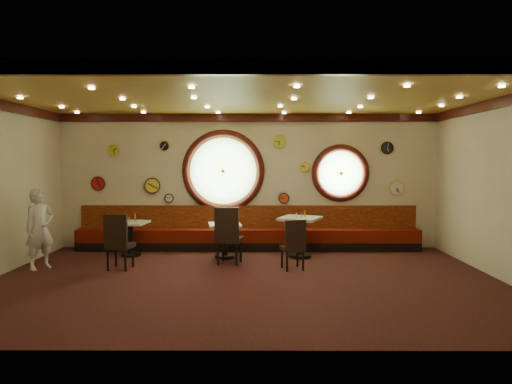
% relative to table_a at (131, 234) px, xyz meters
% --- Properties ---
extents(floor, '(9.00, 6.00, 0.00)m').
position_rel_table_a_xyz_m(floor, '(2.57, -2.00, -0.48)').
color(floor, black).
rests_on(floor, ground).
extents(ceiling, '(9.00, 6.00, 0.02)m').
position_rel_table_a_xyz_m(ceiling, '(2.57, -2.00, 2.72)').
color(ceiling, gold).
rests_on(ceiling, wall_back).
extents(wall_back, '(9.00, 0.02, 3.20)m').
position_rel_table_a_xyz_m(wall_back, '(2.57, 1.00, 1.12)').
color(wall_back, beige).
rests_on(wall_back, floor).
extents(wall_front, '(9.00, 0.02, 3.20)m').
position_rel_table_a_xyz_m(wall_front, '(2.57, -5.00, 1.12)').
color(wall_front, beige).
rests_on(wall_front, floor).
extents(wall_right, '(0.02, 6.00, 3.20)m').
position_rel_table_a_xyz_m(wall_right, '(7.07, -2.00, 1.12)').
color(wall_right, beige).
rests_on(wall_right, floor).
extents(molding_back, '(9.00, 0.10, 0.18)m').
position_rel_table_a_xyz_m(molding_back, '(2.57, 0.95, 2.63)').
color(molding_back, '#360E09').
rests_on(molding_back, wall_back).
extents(molding_front, '(9.00, 0.10, 0.18)m').
position_rel_table_a_xyz_m(molding_front, '(2.57, -4.95, 2.63)').
color(molding_front, '#360E09').
rests_on(molding_front, wall_back).
extents(molding_right, '(0.10, 6.00, 0.18)m').
position_rel_table_a_xyz_m(molding_right, '(7.02, -2.00, 2.63)').
color(molding_right, '#360E09').
rests_on(molding_right, wall_back).
extents(banquette_base, '(8.00, 0.55, 0.20)m').
position_rel_table_a_xyz_m(banquette_base, '(2.57, 0.72, -0.38)').
color(banquette_base, black).
rests_on(banquette_base, floor).
extents(banquette_seat, '(8.00, 0.55, 0.30)m').
position_rel_table_a_xyz_m(banquette_seat, '(2.57, 0.72, -0.13)').
color(banquette_seat, '#551007').
rests_on(banquette_seat, banquette_base).
extents(banquette_back, '(8.00, 0.10, 0.55)m').
position_rel_table_a_xyz_m(banquette_back, '(2.57, 0.94, 0.27)').
color(banquette_back, '#5B0708').
rests_on(banquette_back, wall_back).
extents(porthole_left_glass, '(1.66, 0.02, 1.66)m').
position_rel_table_a_xyz_m(porthole_left_glass, '(1.97, 0.99, 1.37)').
color(porthole_left_glass, '#8EC274').
rests_on(porthole_left_glass, wall_back).
extents(porthole_left_frame, '(1.98, 0.18, 1.98)m').
position_rel_table_a_xyz_m(porthole_left_frame, '(1.97, 0.98, 1.37)').
color(porthole_left_frame, '#360E09').
rests_on(porthole_left_frame, wall_back).
extents(porthole_left_ring, '(1.61, 0.03, 1.61)m').
position_rel_table_a_xyz_m(porthole_left_ring, '(1.97, 0.95, 1.37)').
color(porthole_left_ring, yellow).
rests_on(porthole_left_ring, wall_back).
extents(porthole_right_glass, '(1.10, 0.02, 1.10)m').
position_rel_table_a_xyz_m(porthole_right_glass, '(4.77, 0.99, 1.32)').
color(porthole_right_glass, '#8EC274').
rests_on(porthole_right_glass, wall_back).
extents(porthole_right_frame, '(1.38, 0.18, 1.38)m').
position_rel_table_a_xyz_m(porthole_right_frame, '(4.77, 0.98, 1.32)').
color(porthole_right_frame, '#360E09').
rests_on(porthole_right_frame, wall_back).
extents(porthole_right_ring, '(1.09, 0.03, 1.09)m').
position_rel_table_a_xyz_m(porthole_right_ring, '(4.77, 0.95, 1.32)').
color(porthole_right_ring, yellow).
rests_on(porthole_right_ring, wall_back).
extents(wall_clock_0, '(0.24, 0.03, 0.24)m').
position_rel_table_a_xyz_m(wall_clock_0, '(3.42, 0.96, 0.72)').
color(wall_clock_0, '#DA4519').
rests_on(wall_clock_0, wall_back).
extents(wall_clock_1, '(0.20, 0.03, 0.20)m').
position_rel_table_a_xyz_m(wall_clock_1, '(0.67, 0.96, 0.72)').
color(wall_clock_1, silver).
rests_on(wall_clock_1, wall_back).
extents(wall_clock_2, '(0.30, 0.03, 0.30)m').
position_rel_table_a_xyz_m(wall_clock_2, '(3.32, 0.96, 2.07)').
color(wall_clock_2, '#A2C23C').
rests_on(wall_clock_2, wall_back).
extents(wall_clock_3, '(0.24, 0.03, 0.24)m').
position_rel_table_a_xyz_m(wall_clock_3, '(0.57, 0.96, 1.97)').
color(wall_clock_3, black).
rests_on(wall_clock_3, wall_back).
extents(wall_clock_4, '(0.32, 0.03, 0.32)m').
position_rel_table_a_xyz_m(wall_clock_4, '(-1.03, 0.96, 1.07)').
color(wall_clock_4, '#B41312').
rests_on(wall_clock_4, wall_back).
extents(wall_clock_5, '(0.28, 0.03, 0.28)m').
position_rel_table_a_xyz_m(wall_clock_5, '(5.87, 0.96, 1.92)').
color(wall_clock_5, black).
rests_on(wall_clock_5, wall_back).
extents(wall_clock_6, '(0.34, 0.03, 0.34)m').
position_rel_table_a_xyz_m(wall_clock_6, '(6.12, 0.96, 0.97)').
color(wall_clock_6, silver).
rests_on(wall_clock_6, wall_back).
extents(wall_clock_7, '(0.26, 0.03, 0.26)m').
position_rel_table_a_xyz_m(wall_clock_7, '(-0.63, 0.96, 1.87)').
color(wall_clock_7, '#B5D32A').
rests_on(wall_clock_7, wall_back).
extents(wall_clock_8, '(0.36, 0.03, 0.36)m').
position_rel_table_a_xyz_m(wall_clock_8, '(0.27, 0.96, 1.02)').
color(wall_clock_8, yellow).
rests_on(wall_clock_8, wall_back).
extents(wall_clock_9, '(0.22, 0.03, 0.22)m').
position_rel_table_a_xyz_m(wall_clock_9, '(3.92, 0.96, 1.47)').
color(wall_clock_9, '#DAC848').
rests_on(wall_clock_9, wall_back).
extents(table_a, '(0.76, 0.76, 0.76)m').
position_rel_table_a_xyz_m(table_a, '(0.00, 0.00, 0.00)').
color(table_a, black).
rests_on(table_a, floor).
extents(table_b, '(0.77, 0.77, 0.74)m').
position_rel_table_a_xyz_m(table_b, '(2.09, -0.16, -0.01)').
color(table_b, black).
rests_on(table_b, floor).
extents(table_c, '(1.05, 1.05, 0.88)m').
position_rel_table_a_xyz_m(table_c, '(3.71, -0.13, 0.07)').
color(table_c, black).
rests_on(table_c, floor).
extents(chair_a, '(0.51, 0.51, 0.67)m').
position_rel_table_a_xyz_m(chair_a, '(0.12, -1.30, 0.14)').
color(chair_a, black).
rests_on(chair_a, floor).
extents(chair_b, '(0.58, 0.58, 0.73)m').
position_rel_table_a_xyz_m(chair_b, '(2.20, -0.82, 0.19)').
color(chair_b, black).
rests_on(chair_b, floor).
extents(chair_c, '(0.50, 0.50, 0.61)m').
position_rel_table_a_xyz_m(chair_c, '(3.49, -1.30, 0.08)').
color(chair_c, black).
rests_on(chair_c, floor).
extents(condiment_a_salt, '(0.04, 0.04, 0.11)m').
position_rel_table_a_xyz_m(condiment_a_salt, '(-0.11, 0.04, 0.34)').
color(condiment_a_salt, '#BABABF').
rests_on(condiment_a_salt, table_a).
extents(condiment_b_salt, '(0.04, 0.04, 0.10)m').
position_rel_table_a_xyz_m(condiment_b_salt, '(1.96, -0.07, 0.31)').
color(condiment_b_salt, silver).
rests_on(condiment_b_salt, table_b).
extents(condiment_c_salt, '(0.04, 0.04, 0.10)m').
position_rel_table_a_xyz_m(condiment_c_salt, '(3.63, -0.13, 0.45)').
color(condiment_c_salt, silver).
rests_on(condiment_c_salt, table_c).
extents(condiment_a_pepper, '(0.03, 0.03, 0.10)m').
position_rel_table_a_xyz_m(condiment_a_pepper, '(-0.01, -0.06, 0.33)').
color(condiment_a_pepper, silver).
rests_on(condiment_a_pepper, table_a).
extents(condiment_b_pepper, '(0.04, 0.04, 0.11)m').
position_rel_table_a_xyz_m(condiment_b_pepper, '(2.15, -0.24, 0.32)').
color(condiment_b_pepper, silver).
rests_on(condiment_b_pepper, table_b).
extents(condiment_c_pepper, '(0.03, 0.03, 0.09)m').
position_rel_table_a_xyz_m(condiment_c_pepper, '(3.75, -0.18, 0.45)').
color(condiment_c_pepper, silver).
rests_on(condiment_c_pepper, table_c).
extents(condiment_a_bottle, '(0.05, 0.05, 0.17)m').
position_rel_table_a_xyz_m(condiment_a_bottle, '(0.08, 0.09, 0.37)').
color(condiment_a_bottle, gold).
rests_on(condiment_a_bottle, table_a).
extents(condiment_b_bottle, '(0.06, 0.06, 0.18)m').
position_rel_table_a_xyz_m(condiment_b_bottle, '(2.15, -0.14, 0.35)').
color(condiment_b_bottle, gold).
rests_on(condiment_b_bottle, table_b).
extents(condiment_c_bottle, '(0.04, 0.04, 0.14)m').
position_rel_table_a_xyz_m(condiment_c_bottle, '(3.83, -0.06, 0.47)').
color(condiment_c_bottle, orange).
rests_on(condiment_c_bottle, table_c).
extents(waiter, '(0.64, 0.68, 1.56)m').
position_rel_table_a_xyz_m(waiter, '(-1.43, -1.19, 0.30)').
color(waiter, silver).
rests_on(waiter, floor).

